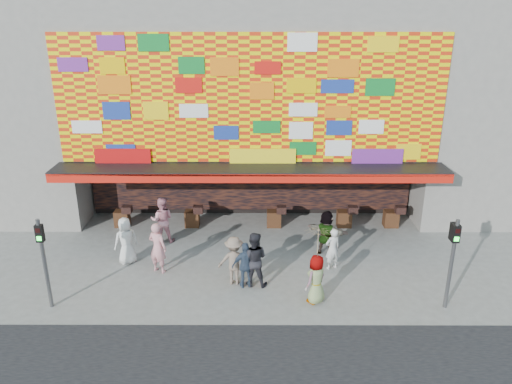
# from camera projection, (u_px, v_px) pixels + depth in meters

# --- Properties ---
(ground) EXTENTS (90.00, 90.00, 0.00)m
(ground) POSITION_uv_depth(u_px,v_px,m) (249.00, 282.00, 17.13)
(ground) COLOR slate
(ground) RESTS_ON ground
(shop_building) EXTENTS (15.20, 9.40, 10.00)m
(shop_building) POSITION_uv_depth(u_px,v_px,m) (251.00, 90.00, 22.92)
(shop_building) COLOR gray
(shop_building) RESTS_ON ground
(signal_left) EXTENTS (0.22, 0.20, 3.00)m
(signal_left) POSITION_uv_depth(u_px,v_px,m) (43.00, 254.00, 15.08)
(signal_left) COLOR #59595B
(signal_left) RESTS_ON ground
(signal_right) EXTENTS (0.22, 0.20, 3.00)m
(signal_right) POSITION_uv_depth(u_px,v_px,m) (453.00, 254.00, 15.05)
(signal_right) COLOR #59595B
(signal_right) RESTS_ON ground
(ped_a) EXTENTS (1.03, 0.92, 1.77)m
(ped_a) POSITION_uv_depth(u_px,v_px,m) (126.00, 241.00, 18.11)
(ped_a) COLOR silver
(ped_a) RESTS_ON ground
(ped_b) EXTENTS (0.81, 0.70, 1.88)m
(ped_b) POSITION_uv_depth(u_px,v_px,m) (158.00, 248.00, 17.47)
(ped_b) COLOR #D48990
(ped_b) RESTS_ON ground
(ped_c) EXTENTS (1.01, 0.83, 1.93)m
(ped_c) POSITION_uv_depth(u_px,v_px,m) (254.00, 259.00, 16.63)
(ped_c) COLOR #242328
(ped_c) RESTS_ON ground
(ped_d) EXTENTS (1.14, 0.70, 1.71)m
(ped_d) POSITION_uv_depth(u_px,v_px,m) (234.00, 261.00, 16.77)
(ped_d) COLOR #7A6758
(ped_d) RESTS_ON ground
(ped_e) EXTENTS (1.02, 0.61, 1.63)m
(ped_e) POSITION_uv_depth(u_px,v_px,m) (246.00, 265.00, 16.56)
(ped_e) COLOR #34445C
(ped_e) RESTS_ON ground
(ped_f) EXTENTS (1.68, 1.20, 1.75)m
(ped_f) POSITION_uv_depth(u_px,v_px,m) (326.00, 233.00, 18.76)
(ped_f) COLOR gray
(ped_f) RESTS_ON ground
(ped_g) EXTENTS (0.94, 0.93, 1.64)m
(ped_g) POSITION_uv_depth(u_px,v_px,m) (316.00, 279.00, 15.70)
(ped_g) COLOR gray
(ped_g) RESTS_ON ground
(ped_h) EXTENTS (0.67, 0.57, 1.55)m
(ped_h) POSITION_uv_depth(u_px,v_px,m) (332.00, 249.00, 17.75)
(ped_h) COLOR silver
(ped_h) RESTS_ON ground
(ped_i) EXTENTS (0.93, 0.74, 1.86)m
(ped_i) POSITION_uv_depth(u_px,v_px,m) (162.00, 220.00, 19.74)
(ped_i) COLOR pink
(ped_i) RESTS_ON ground
(parasol) EXTENTS (0.95, 0.96, 1.81)m
(parasol) POSITION_uv_depth(u_px,v_px,m) (318.00, 242.00, 15.24)
(parasol) COLOR #CFB282
(parasol) RESTS_ON ground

